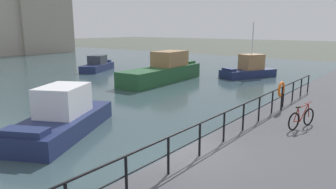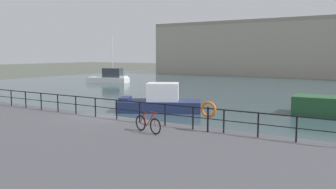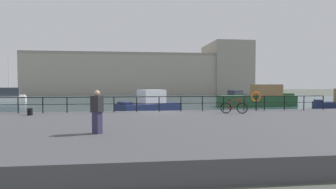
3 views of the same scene
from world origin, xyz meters
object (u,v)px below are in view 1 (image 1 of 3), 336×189
Objects in this scene: moored_red_daysailer at (249,69)px; moored_small_launch at (98,65)px; life_ring_stand at (281,90)px; parked_bicycle at (301,118)px; moored_cabin_cruiser at (62,117)px; moored_green_narrowboat at (164,71)px.

moored_red_daysailer is 16.25m from moored_small_launch.
life_ring_stand is (-13.09, -7.39, 0.92)m from moored_red_daysailer.
parked_bicycle is at bearing 55.54° from moored_red_daysailer.
parked_bicycle is at bearing -137.59° from moored_small_launch.
moored_cabin_cruiser is at bearing -159.70° from moored_small_launch.
moored_green_narrowboat is at bearing 74.76° from parked_bicycle.
moored_red_daysailer is 15.06m from life_ring_stand.
moored_red_daysailer is at bearing 29.45° from life_ring_stand.
moored_cabin_cruiser reaches higher than parked_bicycle.
moored_green_narrowboat is 1.45× the size of moored_cabin_cruiser.
moored_green_narrowboat is 16.10m from parked_bicycle.
life_ring_stand is (7.35, -7.12, 0.96)m from moored_cabin_cruiser.
moored_green_narrowboat reaches higher than moored_cabin_cruiser.
life_ring_stand is (-6.06, -12.22, 0.74)m from moored_green_narrowboat.
moored_red_daysailer is 1.06× the size of moored_small_launch.
parked_bicycle is at bearing 92.21° from moored_cabin_cruiser.
moored_small_launch is at bearing -42.60° from moored_red_daysailer.
moored_green_narrowboat reaches higher than life_ring_stand.
parked_bicycle is (-15.33, -8.97, 0.34)m from moored_red_daysailer.
moored_green_narrowboat is 10.26m from moored_small_launch.
moored_small_launch is at bearing -161.28° from moored_cabin_cruiser.
life_ring_stand is at bearing 107.67° from moored_cabin_cruiser.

